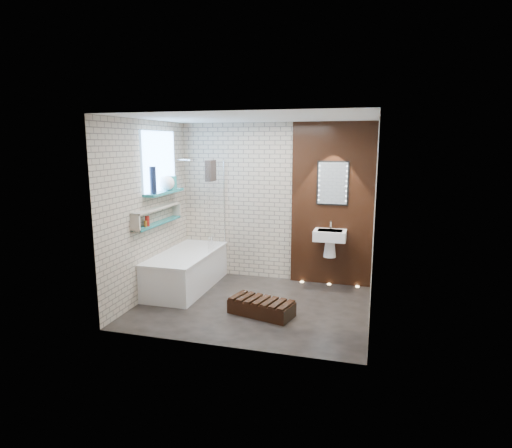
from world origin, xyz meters
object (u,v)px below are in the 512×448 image
(bathtub, at_px, (187,270))
(washbasin, at_px, (330,239))
(walnut_step, at_px, (261,308))
(led_mirror, at_px, (333,183))
(bath_screen, at_px, (216,205))

(bathtub, height_order, washbasin, washbasin)
(walnut_step, bearing_deg, washbasin, 61.38)
(led_mirror, bearing_deg, washbasin, -90.00)
(bath_screen, bearing_deg, led_mirror, 10.66)
(led_mirror, height_order, walnut_step, led_mirror)
(washbasin, bearing_deg, led_mirror, 90.00)
(bath_screen, relative_size, led_mirror, 2.00)
(bathtub, xyz_separation_m, led_mirror, (2.17, 0.78, 1.36))
(bath_screen, height_order, led_mirror, led_mirror)
(washbasin, xyz_separation_m, walnut_step, (-0.75, -1.37, -0.69))
(bath_screen, height_order, washbasin, bath_screen)
(bathtub, distance_m, washbasin, 2.32)
(led_mirror, distance_m, walnut_step, 2.31)
(bathtub, distance_m, led_mirror, 2.68)
(led_mirror, xyz_separation_m, walnut_step, (-0.75, -1.53, -1.55))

